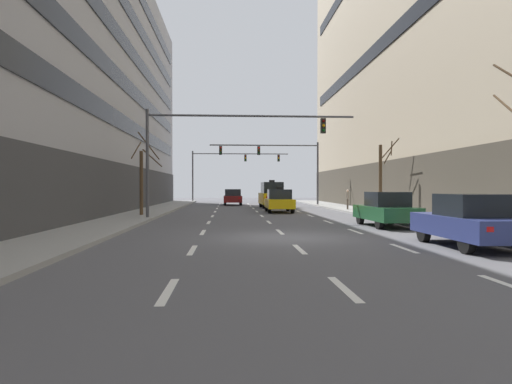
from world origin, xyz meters
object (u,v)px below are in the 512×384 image
object	(u,v)px
car_driving_1	(233,197)
taxi_driving_2	(279,201)
car_parked_1	(469,221)
traffic_signal_2	(228,164)
traffic_signal_1	(279,158)
traffic_signal_0	(217,139)
street_tree_1	(142,179)
street_tree_3	(381,176)
taxi_driving_0	(272,195)
pedestrian_0	(348,198)
car_parked_2	(386,209)

from	to	relation	value
car_driving_1	taxi_driving_2	bearing A→B (deg)	-76.19
car_parked_1	traffic_signal_2	world-z (taller)	traffic_signal_2
traffic_signal_1	taxi_driving_2	bearing A→B (deg)	-96.20
traffic_signal_0	street_tree_1	size ratio (longest dim) A/B	2.39
traffic_signal_1	street_tree_3	bearing A→B (deg)	-73.38
taxi_driving_0	traffic_signal_2	world-z (taller)	traffic_signal_2
traffic_signal_0	pedestrian_0	size ratio (longest dim) A/B	7.81
car_parked_2	street_tree_3	size ratio (longest dim) A/B	0.91
street_tree_3	traffic_signal_0	bearing A→B (deg)	-167.92
taxi_driving_0	taxi_driving_2	distance (m)	6.89
traffic_signal_0	traffic_signal_1	bearing A→B (deg)	73.01
taxi_driving_2	car_driving_1	bearing A→B (deg)	103.81
car_parked_1	car_parked_2	xyz separation A→B (m)	(0.00, 7.03, -0.01)
traffic_signal_0	street_tree_1	distance (m)	5.56
traffic_signal_2	taxi_driving_2	bearing A→B (deg)	-80.93
car_driving_1	street_tree_3	bearing A→B (deg)	-62.82
car_parked_1	street_tree_1	xyz separation A→B (m)	(-12.44, 14.31, 1.54)
car_parked_2	pedestrian_0	xyz separation A→B (m)	(1.75, 13.06, 0.21)
car_parked_1	car_parked_2	size ratio (longest dim) A/B	1.00
traffic_signal_2	car_parked_1	bearing A→B (deg)	-80.16
taxi_driving_0	street_tree_1	xyz separation A→B (m)	(-8.99, -11.44, 1.20)
traffic_signal_0	traffic_signal_1	size ratio (longest dim) A/B	1.10
car_driving_1	traffic_signal_2	bearing A→B (deg)	92.86
car_parked_2	pedestrian_0	world-z (taller)	pedestrian_0
traffic_signal_0	car_driving_1	bearing A→B (deg)	87.05
car_driving_1	pedestrian_0	world-z (taller)	pedestrian_0
taxi_driving_2	street_tree_1	bearing A→B (deg)	-152.74
taxi_driving_2	taxi_driving_0	bearing A→B (deg)	88.85
pedestrian_0	taxi_driving_2	bearing A→B (deg)	-167.04
taxi_driving_2	street_tree_3	xyz separation A→B (m)	(5.89, -4.62, 1.67)
car_parked_1	traffic_signal_2	xyz separation A→B (m)	(-7.34, 42.34, 3.97)
traffic_signal_0	street_tree_3	size ratio (longest dim) A/B	2.49
car_driving_1	taxi_driving_2	xyz separation A→B (m)	(3.23, -13.15, 0.02)
car_driving_1	car_parked_2	size ratio (longest dim) A/B	1.01
traffic_signal_2	street_tree_1	world-z (taller)	traffic_signal_2
car_parked_2	street_tree_1	size ratio (longest dim) A/B	0.88
traffic_signal_1	street_tree_1	distance (m)	18.74
traffic_signal_0	traffic_signal_2	xyz separation A→B (m)	(0.51, 30.27, 0.23)
car_driving_1	traffic_signal_2	distance (m)	11.08
car_parked_2	street_tree_3	bearing A→B (deg)	72.31
traffic_signal_2	street_tree_3	world-z (taller)	traffic_signal_2
taxi_driving_0	traffic_signal_2	distance (m)	17.43
taxi_driving_2	car_parked_2	bearing A→B (deg)	-73.11
taxi_driving_2	pedestrian_0	xyz separation A→B (m)	(5.34, 1.23, 0.18)
taxi_driving_0	street_tree_3	world-z (taller)	street_tree_3
street_tree_1	street_tree_3	world-z (taller)	street_tree_1
car_parked_1	traffic_signal_2	size ratio (longest dim) A/B	0.36
street_tree_3	pedestrian_0	bearing A→B (deg)	95.37
street_tree_3	car_parked_1	bearing A→B (deg)	-99.17
traffic_signal_2	car_driving_1	bearing A→B (deg)	-87.14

